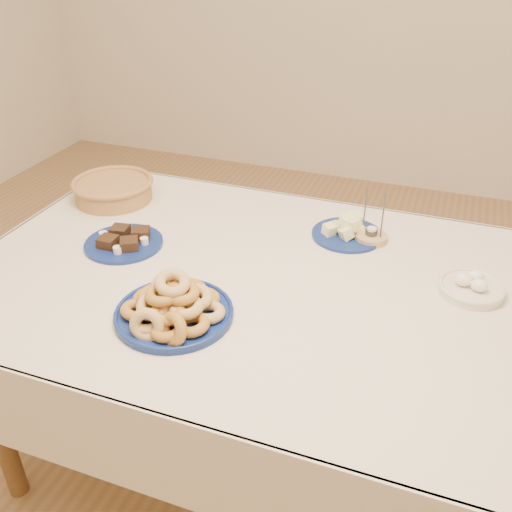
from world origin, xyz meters
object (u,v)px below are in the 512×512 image
dining_table (262,308)px  candle_holder (371,237)px  egg_bowl (471,287)px  donut_platter (173,307)px  wicker_basket (113,189)px  melon_plate (348,230)px  brownie_plate (124,241)px

dining_table → candle_holder: 0.42m
dining_table → egg_bowl: bearing=12.8°
dining_table → egg_bowl: 0.58m
donut_platter → candle_holder: candle_holder is taller
wicker_basket → candle_holder: 0.91m
melon_plate → egg_bowl: melon_plate is taller
egg_bowl → brownie_plate: bearing=-174.3°
melon_plate → wicker_basket: size_ratio=0.86×
donut_platter → candle_holder: size_ratio=1.82×
melon_plate → candle_holder: bearing=-4.5°
dining_table → brownie_plate: (-0.46, 0.02, 0.12)m
melon_plate → donut_platter: bearing=-119.2°
wicker_basket → egg_bowl: size_ratio=1.78×
candle_holder → egg_bowl: candle_holder is taller
brownie_plate → egg_bowl: bearing=5.7°
egg_bowl → wicker_basket: bearing=172.1°
donut_platter → wicker_basket: donut_platter is taller
brownie_plate → wicker_basket: bearing=127.4°
donut_platter → wicker_basket: 0.75m
donut_platter → egg_bowl: donut_platter is taller
melon_plate → wicker_basket: bearing=-178.3°
brownie_plate → candle_holder: (0.71, 0.29, 0.00)m
wicker_basket → egg_bowl: bearing=-7.9°
wicker_basket → candle_holder: bearing=1.2°
dining_table → brownie_plate: size_ratio=5.70×
dining_table → brownie_plate: bearing=177.0°
donut_platter → egg_bowl: (0.70, 0.38, -0.02)m
melon_plate → brownie_plate: 0.70m
dining_table → donut_platter: 0.32m
dining_table → wicker_basket: bearing=156.2°
brownie_plate → candle_holder: 0.76m
dining_table → candle_holder: candle_holder is taller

